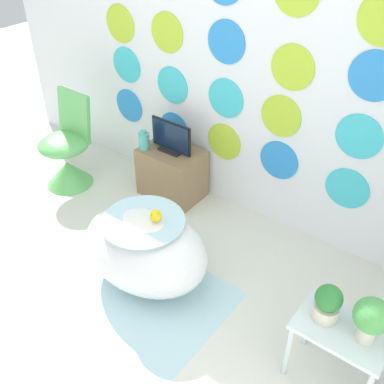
{
  "coord_description": "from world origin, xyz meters",
  "views": [
    {
      "loc": [
        1.73,
        -0.86,
        2.34
      ],
      "look_at": [
        0.41,
        0.87,
        0.77
      ],
      "focal_mm": 42.0,
      "sensor_mm": 36.0,
      "label": 1
    }
  ],
  "objects_px": {
    "tv": "(171,138)",
    "potted_plant_right": "(371,318)",
    "bathtub": "(145,248)",
    "potted_plant_left": "(328,303)",
    "chair": "(67,157)",
    "vase": "(144,141)"
  },
  "relations": [
    {
      "from": "tv",
      "to": "potted_plant_right",
      "type": "height_order",
      "value": "tv"
    },
    {
      "from": "tv",
      "to": "potted_plant_right",
      "type": "bearing_deg",
      "value": -23.29
    },
    {
      "from": "bathtub",
      "to": "tv",
      "type": "height_order",
      "value": "tv"
    },
    {
      "from": "potted_plant_left",
      "to": "chair",
      "type": "bearing_deg",
      "value": 171.08
    },
    {
      "from": "chair",
      "to": "vase",
      "type": "bearing_deg",
      "value": 25.76
    },
    {
      "from": "bathtub",
      "to": "chair",
      "type": "relative_size",
      "value": 1.11
    },
    {
      "from": "bathtub",
      "to": "vase",
      "type": "bearing_deg",
      "value": 131.72
    },
    {
      "from": "chair",
      "to": "tv",
      "type": "height_order",
      "value": "chair"
    },
    {
      "from": "chair",
      "to": "potted_plant_left",
      "type": "relative_size",
      "value": 3.75
    },
    {
      "from": "chair",
      "to": "potted_plant_left",
      "type": "height_order",
      "value": "chair"
    },
    {
      "from": "chair",
      "to": "tv",
      "type": "bearing_deg",
      "value": 26.46
    },
    {
      "from": "bathtub",
      "to": "tv",
      "type": "xyz_separation_m",
      "value": [
        -0.48,
        0.87,
        0.29
      ]
    },
    {
      "from": "chair",
      "to": "vase",
      "type": "xyz_separation_m",
      "value": [
        0.65,
        0.31,
        0.25
      ]
    },
    {
      "from": "vase",
      "to": "potted_plant_left",
      "type": "distance_m",
      "value": 2.04
    },
    {
      "from": "potted_plant_left",
      "to": "tv",
      "type": "bearing_deg",
      "value": 154.22
    },
    {
      "from": "bathtub",
      "to": "vase",
      "type": "distance_m",
      "value": 1.05
    },
    {
      "from": "bathtub",
      "to": "potted_plant_left",
      "type": "xyz_separation_m",
      "value": [
        1.23,
        0.05,
        0.28
      ]
    },
    {
      "from": "tv",
      "to": "vase",
      "type": "bearing_deg",
      "value": -151.34
    },
    {
      "from": "vase",
      "to": "potted_plant_right",
      "type": "bearing_deg",
      "value": -18.71
    },
    {
      "from": "potted_plant_right",
      "to": "tv",
      "type": "bearing_deg",
      "value": 156.71
    },
    {
      "from": "bathtub",
      "to": "potted_plant_right",
      "type": "bearing_deg",
      "value": 1.71
    },
    {
      "from": "potted_plant_left",
      "to": "potted_plant_right",
      "type": "height_order",
      "value": "potted_plant_right"
    }
  ]
}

